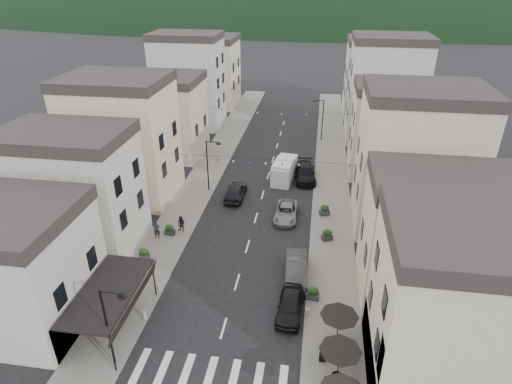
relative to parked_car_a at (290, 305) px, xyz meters
The scene contains 27 objects.
sidewalk_left 26.68m from the parked_car_a, 116.56° to the left, with size 4.00×76.00×0.12m, color slate.
sidewalk_right 24.07m from the parked_car_a, 82.66° to the left, with size 4.00×76.00×0.12m, color slate.
hill_backdrop 291.90m from the parked_car_a, 90.87° to the left, with size 640.00×360.00×70.00m, color black.
bistro_building 11.69m from the parked_car_a, 22.34° to the right, with size 10.00×8.00×10.00m, color beige.
boutique_awning 12.32m from the parked_car_a, 164.95° to the right, with size 3.77×7.50×3.28m.
buildings_row_left 35.55m from the parked_car_a, 122.59° to the left, with size 10.20×54.16×14.00m.
buildings_row_right 30.69m from the parked_car_a, 70.51° to the left, with size 10.20×54.16×14.50m.
cafe_terrace 6.46m from the parked_car_a, 58.50° to the right, with size 2.50×8.10×2.53m.
streetlamp_left_near 12.31m from the parked_car_a, 149.08° to the right, with size 1.70×0.56×6.00m.
streetlamp_left_far 20.80m from the parked_car_a, 119.85° to the left, with size 1.70×0.56×6.00m.
streetlamp_right_far 36.01m from the parked_car_a, 87.78° to the left, with size 1.70×0.56×6.00m.
bollards 5.17m from the parked_car_a, 149.20° to the right, with size 11.66×10.26×0.60m.
bunting_near 15.35m from the parked_car_a, 107.72° to the left, with size 19.00×0.28×0.62m.
bunting_far 30.58m from the parked_car_a, 98.44° to the left, with size 19.00×0.28×0.62m.
parked_car_a is the anchor object (origin of this frame).
parked_car_b 4.19m from the parked_car_a, 87.65° to the left, with size 1.71×4.90×1.61m, color #38393B.
parked_car_c 13.42m from the parked_car_a, 96.23° to the left, with size 2.19×4.76×1.32m, color gray.
parked_car_d 22.55m from the parked_car_a, 90.00° to the left, with size 2.32×5.70×1.65m, color black.
parked_car_e 18.23m from the parked_car_a, 113.40° to the left, with size 1.95×4.84×1.65m, color black.
delivery_van 22.21m from the parked_car_a, 96.37° to the left, with size 2.76×5.58×2.57m.
pedestrian_a 15.03m from the parked_car_a, 148.67° to the left, with size 0.60×0.40×1.66m, color black.
pedestrian_b 14.31m from the parked_car_a, 140.00° to the left, with size 0.79×0.62×1.63m, color black.
planter_la 13.63m from the parked_car_a, 160.31° to the left, with size 1.04×0.83×1.02m.
planter_lb 14.65m from the parked_car_a, 144.35° to the left, with size 0.96×0.56×1.04m.
planter_ra 2.31m from the parked_car_a, 47.10° to the left, with size 1.04×0.67×1.09m.
planter_rb 10.17m from the parked_car_a, 75.02° to the left, with size 1.10×0.86×1.09m.
planter_rc 14.52m from the parked_car_a, 80.73° to the left, with size 1.12×0.87×1.11m.
Camera 1 is at (5.52, -15.33, 22.15)m, focal length 30.00 mm.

